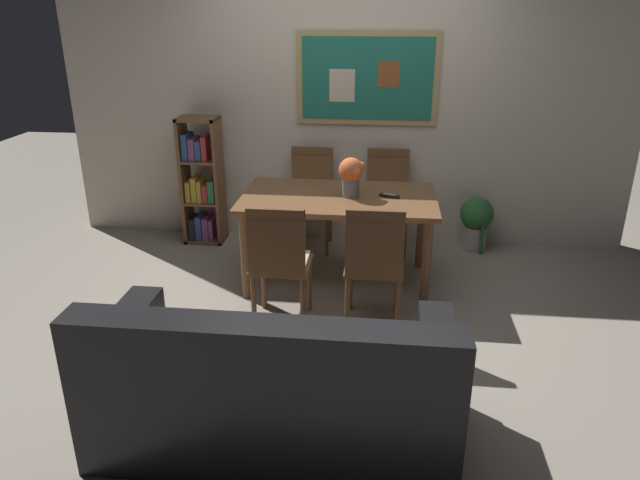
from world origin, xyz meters
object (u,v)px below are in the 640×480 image
(dining_chair_far_right, at_px, (387,192))
(bookshelf, at_px, (202,185))
(dining_chair_near_left, at_px, (279,256))
(potted_ivy, at_px, (476,221))
(dining_table, at_px, (339,207))
(tv_remote, at_px, (389,196))
(dining_chair_far_left, at_px, (311,190))
(flower_vase, at_px, (351,174))
(dining_chair_near_right, at_px, (374,258))
(leather_couch, at_px, (273,390))

(dining_chair_far_right, xyz_separation_m, bookshelf, (-1.72, -0.03, 0.01))
(dining_chair_near_left, distance_m, potted_ivy, 2.22)
(dining_table, relative_size, tv_remote, 9.41)
(dining_chair_far_left, relative_size, bookshelf, 0.77)
(flower_vase, bearing_deg, dining_table, -178.77)
(potted_ivy, relative_size, flower_vase, 1.70)
(potted_ivy, bearing_deg, dining_chair_near_right, -120.33)
(leather_couch, xyz_separation_m, bookshelf, (-1.17, 2.69, 0.24))
(dining_table, relative_size, leather_couch, 0.84)
(flower_vase, xyz_separation_m, tv_remote, (0.30, 0.01, -0.17))
(flower_vase, height_order, tv_remote, flower_vase)
(dining_table, height_order, leather_couch, leather_couch)
(dining_chair_near_right, xyz_separation_m, tv_remote, (0.09, 0.75, 0.20))
(dining_chair_near_right, xyz_separation_m, flower_vase, (-0.21, 0.74, 0.37))
(bookshelf, bearing_deg, leather_couch, -66.45)
(dining_chair_near_right, relative_size, bookshelf, 0.77)
(dining_chair_far_left, height_order, potted_ivy, dining_chair_far_left)
(dining_chair_far_right, height_order, flower_vase, flower_vase)
(dining_chair_near_left, bearing_deg, flower_vase, 61.07)
(dining_chair_far_left, height_order, dining_chair_near_left, same)
(dining_chair_near_right, distance_m, bookshelf, 2.21)
(dining_chair_near_left, distance_m, dining_chair_near_right, 0.64)
(dining_chair_near_left, xyz_separation_m, dining_chair_near_right, (0.64, 0.04, 0.00))
(dining_chair_near_right, distance_m, leather_couch, 1.31)
(bookshelf, height_order, tv_remote, bookshelf)
(potted_ivy, bearing_deg, dining_chair_near_left, -134.20)
(dining_table, relative_size, bookshelf, 1.28)
(dining_chair_far_left, xyz_separation_m, potted_ivy, (1.52, 0.04, -0.26))
(dining_table, distance_m, dining_chair_far_left, 0.83)
(dining_chair_far_right, distance_m, leather_couch, 2.78)
(dining_chair_near_right, bearing_deg, flower_vase, 105.65)
(tv_remote, bearing_deg, dining_chair_near_left, -132.57)
(flower_vase, bearing_deg, leather_couch, -97.71)
(leather_couch, bearing_deg, dining_chair_far_right, 78.63)
(bookshelf, distance_m, potted_ivy, 2.56)
(dining_chair_near_left, bearing_deg, dining_table, 66.60)
(dining_chair_far_left, relative_size, tv_remote, 5.65)
(dining_chair_far_right, xyz_separation_m, tv_remote, (0.01, -0.76, 0.20))
(dining_table, height_order, dining_chair_near_right, dining_chair_near_right)
(bookshelf, bearing_deg, dining_chair_near_right, -42.10)
(dining_chair_near_right, bearing_deg, dining_table, 112.26)
(dining_table, bearing_deg, bookshelf, 150.85)
(leather_couch, xyz_separation_m, flower_vase, (0.26, 1.94, 0.60))
(flower_vase, bearing_deg, tv_remote, 2.15)
(dining_chair_far_right, bearing_deg, dining_table, -115.97)
(leather_couch, bearing_deg, dining_table, 85.04)
(dining_chair_near_right, distance_m, flower_vase, 0.85)
(dining_chair_far_left, bearing_deg, dining_chair_near_left, -90.85)
(dining_chair_far_left, distance_m, dining_chair_near_right, 1.62)
(dining_chair_far_right, distance_m, tv_remote, 0.79)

